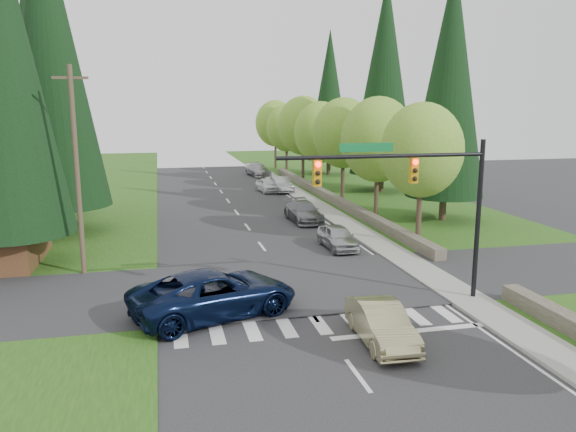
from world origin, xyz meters
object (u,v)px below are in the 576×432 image
object	(u,v)px
parked_car_b	(303,212)
parked_car_d	(267,185)
suv_navy	(215,293)
parked_car_c	(281,184)
parked_car_a	(338,237)
parked_car_e	(258,170)
sedan_champagne	(381,324)

from	to	relation	value
parked_car_b	parked_car_d	world-z (taller)	parked_car_b
suv_navy	parked_car_c	size ratio (longest dim) A/B	1.52
parked_car_a	parked_car_b	world-z (taller)	parked_car_b
parked_car_a	parked_car_b	xyz separation A→B (m)	(0.00, 7.95, 0.03)
suv_navy	parked_car_e	bearing A→B (deg)	-31.28
suv_navy	parked_car_b	size ratio (longest dim) A/B	1.35
parked_car_a	parked_car_d	bearing A→B (deg)	88.31
suv_navy	parked_car_c	bearing A→B (deg)	-36.00
suv_navy	parked_car_e	world-z (taller)	suv_navy
parked_car_b	parked_car_a	bearing A→B (deg)	-92.05
parked_car_b	parked_car_e	bearing A→B (deg)	84.95
suv_navy	parked_car_b	xyz separation A→B (m)	(7.98, 17.00, -0.21)
parked_car_c	parked_car_e	world-z (taller)	parked_car_e
parked_car_a	parked_car_d	world-z (taller)	parked_car_a
sedan_champagne	suv_navy	world-z (taller)	suv_navy
parked_car_a	parked_car_c	world-z (taller)	parked_car_c
parked_car_e	parked_car_b	bearing A→B (deg)	-100.73
suv_navy	parked_car_e	size ratio (longest dim) A/B	1.32
parked_car_a	sedan_champagne	bearing A→B (deg)	-102.72
parked_car_a	parked_car_c	xyz separation A→B (m)	(1.40, 21.95, 0.04)
parked_car_e	parked_car_c	bearing A→B (deg)	-97.73
parked_car_a	suv_navy	bearing A→B (deg)	-132.83
parked_car_a	parked_car_d	xyz separation A→B (m)	(0.10, 22.23, -0.02)
parked_car_c	parked_car_d	distance (m)	1.33
parked_car_d	parked_car_e	world-z (taller)	parked_car_e
suv_navy	parked_car_d	size ratio (longest dim) A/B	1.72
parked_car_a	parked_car_e	bearing A→B (deg)	86.26
suv_navy	parked_car_c	distance (m)	32.39
sedan_champagne	parked_car_d	bearing A→B (deg)	88.10
parked_car_b	parked_car_c	world-z (taller)	parked_car_c
sedan_champagne	parked_car_a	xyz separation A→B (m)	(2.58, 12.90, -0.02)
sedan_champagne	suv_navy	bearing A→B (deg)	146.95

